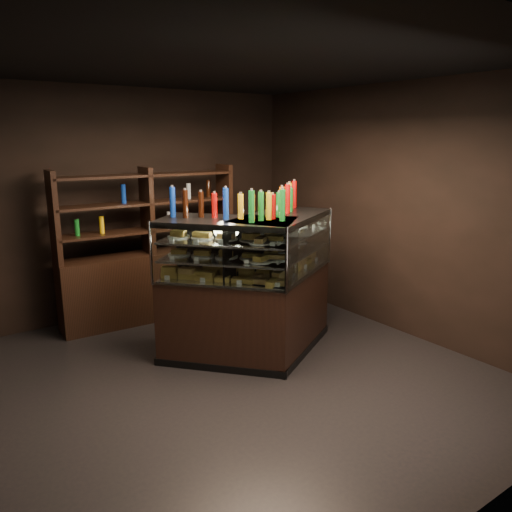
{
  "coord_description": "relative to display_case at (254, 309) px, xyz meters",
  "views": [
    {
      "loc": [
        -2.37,
        -3.92,
        2.37
      ],
      "look_at": [
        0.52,
        0.14,
        1.18
      ],
      "focal_mm": 35.0,
      "sensor_mm": 36.0,
      "label": 1
    }
  ],
  "objects": [
    {
      "name": "ground",
      "position": [
        -0.63,
        -0.34,
        -0.52
      ],
      "size": [
        5.0,
        5.0,
        0.0
      ],
      "primitive_type": "plane",
      "color": "black",
      "rests_on": "ground"
    },
    {
      "name": "room_shell",
      "position": [
        -0.63,
        -0.34,
        1.42
      ],
      "size": [
        5.02,
        5.02,
        3.01
      ],
      "color": "black",
      "rests_on": "ground"
    },
    {
      "name": "display_case",
      "position": [
        0.0,
        0.0,
        0.0
      ],
      "size": [
        2.17,
        1.54,
        1.55
      ],
      "rotation": [
        0.0,
        0.0,
        -0.16
      ],
      "color": "black",
      "rests_on": "ground"
    },
    {
      "name": "food_display",
      "position": [
        -0.0,
        -0.01,
        0.66
      ],
      "size": [
        1.76,
        1.07,
        0.47
      ],
      "color": "gold",
      "rests_on": "display_case"
    },
    {
      "name": "bottles_top",
      "position": [
        0.0,
        0.0,
        1.17
      ],
      "size": [
        1.59,
        0.93,
        0.3
      ],
      "color": "yellow",
      "rests_on": "display_case"
    },
    {
      "name": "potted_conifer",
      "position": [
        0.68,
        0.11,
        -0.01
      ],
      "size": [
        0.41,
        0.41,
        0.88
      ],
      "rotation": [
        0.0,
        0.0,
        0.24
      ],
      "color": "black",
      "rests_on": "ground"
    },
    {
      "name": "back_shelving",
      "position": [
        -0.47,
        1.71,
        0.09
      ],
      "size": [
        2.34,
        0.52,
        2.0
      ],
      "rotation": [
        0.0,
        0.0,
        -0.04
      ],
      "color": "black",
      "rests_on": "ground"
    }
  ]
}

